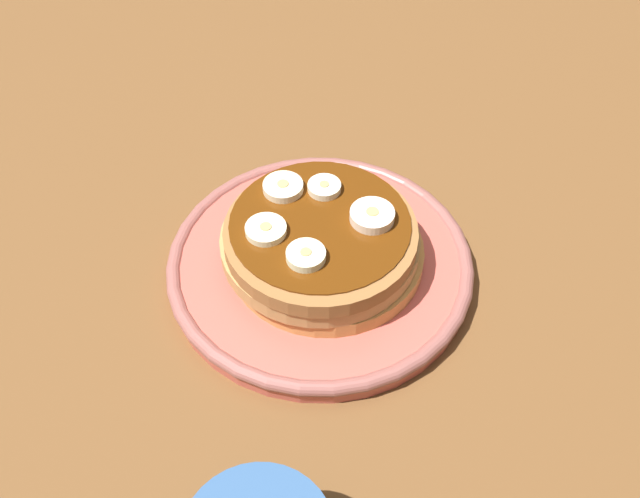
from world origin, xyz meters
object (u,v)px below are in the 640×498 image
object	(u,v)px
banana_slice_3	(372,215)
banana_slice_2	(283,188)
plate	(320,264)
banana_slice_4	(324,188)
banana_slice_0	(306,256)
banana_slice_1	(266,230)
pancake_stack	(319,244)

from	to	relation	value
banana_slice_3	banana_slice_2	bearing A→B (deg)	-28.58
plate	banana_slice_4	bearing A→B (deg)	-100.01
plate	banana_slice_0	world-z (taller)	banana_slice_0
banana_slice_1	banana_slice_3	xyz separation A→B (cm)	(-8.34, -0.90, 0.11)
banana_slice_0	banana_slice_1	xyz separation A→B (cm)	(2.90, -2.92, -0.05)
pancake_stack	banana_slice_2	xyz separation A→B (cm)	(2.64, -4.18, 2.52)
banana_slice_2	banana_slice_4	xyz separation A→B (cm)	(-3.35, 0.26, -0.03)
banana_slice_3	banana_slice_4	xyz separation A→B (cm)	(3.45, -3.45, -0.11)
pancake_stack	banana_slice_4	distance (cm)	4.70
banana_slice_1	banana_slice_3	bearing A→B (deg)	-173.81
banana_slice_2	banana_slice_3	size ratio (longest dim) A/B	0.94
plate	banana_slice_1	size ratio (longest dim) A/B	7.91
banana_slice_3	banana_slice_4	size ratio (longest dim) A/B	1.29
pancake_stack	banana_slice_1	distance (cm)	4.87
pancake_stack	banana_slice_4	xyz separation A→B (cm)	(-0.72, -3.92, 2.49)
pancake_stack	banana_slice_3	xyz separation A→B (cm)	(-4.17, -0.47, 2.60)
banana_slice_1	banana_slice_4	distance (cm)	6.54
banana_slice_1	banana_slice_2	world-z (taller)	same
pancake_stack	banana_slice_4	size ratio (longest dim) A/B	6.16
banana_slice_1	plate	bearing A→B (deg)	-170.19
plate	banana_slice_3	xyz separation A→B (cm)	(-4.09, -0.17, 5.37)
pancake_stack	banana_slice_0	bearing A→B (deg)	69.28
banana_slice_1	banana_slice_2	size ratio (longest dim) A/B	0.97
pancake_stack	banana_slice_2	distance (cm)	5.54
pancake_stack	banana_slice_0	xyz separation A→B (cm)	(1.27, 3.36, 2.54)
banana_slice_2	banana_slice_4	bearing A→B (deg)	175.56
pancake_stack	banana_slice_2	bearing A→B (deg)	-57.73
banana_slice_0	banana_slice_2	xyz separation A→B (cm)	(1.37, -7.53, -0.02)
banana_slice_1	banana_slice_2	bearing A→B (deg)	-108.35
banana_slice_0	banana_slice_4	bearing A→B (deg)	-105.27
pancake_stack	banana_slice_0	distance (cm)	4.39
pancake_stack	banana_slice_3	size ratio (longest dim) A/B	4.78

